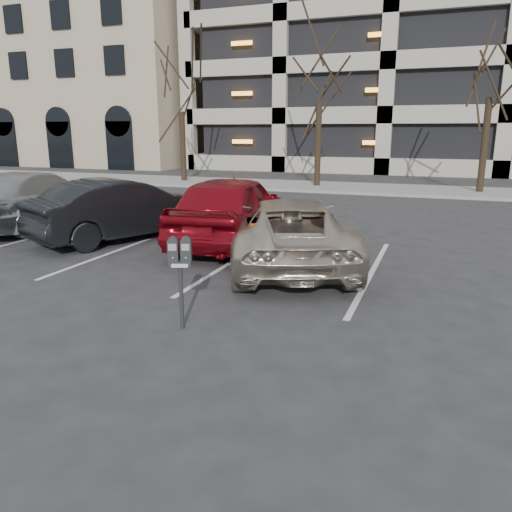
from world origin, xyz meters
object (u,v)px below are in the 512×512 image
(tree_c, at_px, (497,34))
(tree_a, at_px, (180,66))
(suv_silver, at_px, (289,232))
(car_red, at_px, (232,209))
(tree_b, at_px, (321,49))
(car_dark, at_px, (123,209))
(car_silver, at_px, (34,199))
(parking_meter, at_px, (180,260))

(tree_c, bearing_deg, tree_a, 180.00)
(suv_silver, bearing_deg, car_red, -59.68)
(tree_a, bearing_deg, tree_c, 0.00)
(tree_b, relative_size, car_dark, 1.86)
(tree_c, xyz_separation_m, car_silver, (-12.11, -12.17, -5.51))
(tree_b, xyz_separation_m, car_red, (0.90, -12.21, -5.26))
(parking_meter, xyz_separation_m, car_red, (-1.46, 5.14, -0.13))
(car_dark, bearing_deg, suv_silver, -166.98)
(tree_c, relative_size, car_red, 1.79)
(tree_b, distance_m, car_dark, 13.91)
(car_silver, bearing_deg, car_red, 172.39)
(tree_c, relative_size, car_silver, 1.63)
(tree_b, height_order, car_red, tree_b)
(tree_a, distance_m, car_red, 15.32)
(tree_c, relative_size, suv_silver, 1.64)
(tree_b, xyz_separation_m, car_dark, (-1.79, -12.72, -5.35))
(suv_silver, distance_m, car_silver, 7.99)
(car_dark, bearing_deg, tree_c, -100.09)
(tree_b, height_order, car_silver, tree_b)
(tree_b, distance_m, parking_meter, 18.24)
(car_red, bearing_deg, car_silver, -6.48)
(car_dark, bearing_deg, tree_b, -73.45)
(tree_a, distance_m, car_dark, 14.59)
(tree_c, height_order, suv_silver, tree_c)
(tree_a, xyz_separation_m, car_dark, (5.21, -12.72, -4.91))
(car_dark, bearing_deg, parking_meter, 156.42)
(tree_c, xyz_separation_m, suv_silver, (-4.26, -13.64, -5.61))
(tree_a, xyz_separation_m, parking_meter, (9.35, -17.35, -4.70))
(tree_c, bearing_deg, car_dark, -124.67)
(car_red, relative_size, car_dark, 1.07)
(suv_silver, height_order, car_red, car_red)
(tree_a, relative_size, tree_b, 0.93)
(tree_c, distance_m, car_silver, 18.03)
(tree_c, height_order, car_dark, tree_c)
(suv_silver, bearing_deg, tree_c, -129.13)
(parking_meter, xyz_separation_m, car_silver, (-7.46, 5.18, -0.19))
(tree_a, height_order, parking_meter, tree_a)
(tree_b, distance_m, suv_silver, 14.93)
(car_red, distance_m, car_dark, 2.74)
(tree_c, xyz_separation_m, car_red, (-6.10, -12.21, -5.45))
(car_red, bearing_deg, parking_meter, 99.67)
(tree_a, bearing_deg, parking_meter, -61.67)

